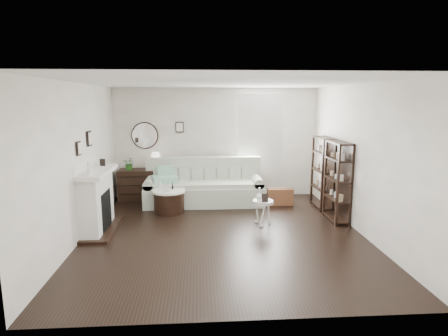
{
  "coord_description": "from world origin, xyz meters",
  "views": [
    {
      "loc": [
        -0.43,
        -6.5,
        2.42
      ],
      "look_at": [
        0.06,
        0.8,
        1.07
      ],
      "focal_mm": 30.0,
      "sensor_mm": 36.0,
      "label": 1
    }
  ],
  "objects": [
    {
      "name": "pedestal_table",
      "position": [
        0.79,
        0.45,
        0.45
      ],
      "size": [
        0.41,
        0.41,
        0.49
      ],
      "rotation": [
        0.0,
        0.0,
        -0.2
      ],
      "color": "white",
      "rests_on": "ground"
    },
    {
      "name": "shelf_unit_far",
      "position": [
        2.33,
        1.55,
        0.8
      ],
      "size": [
        0.3,
        0.8,
        1.6
      ],
      "color": "black",
      "rests_on": "ground"
    },
    {
      "name": "bottle_drum",
      "position": [
        -1.27,
        1.32,
        0.63
      ],
      "size": [
        0.06,
        0.06,
        0.27
      ],
      "primitive_type": "cylinder",
      "color": "silver",
      "rests_on": "drum_table"
    },
    {
      "name": "suitcase",
      "position": [
        1.44,
        1.81,
        0.2
      ],
      "size": [
        0.6,
        0.23,
        0.39
      ],
      "primitive_type": "cube",
      "rotation": [
        0.0,
        0.0,
        -0.06
      ],
      "color": "brown",
      "rests_on": "ground"
    },
    {
      "name": "quilt",
      "position": [
        -1.22,
        1.95,
        0.62
      ],
      "size": [
        0.63,
        0.56,
        0.14
      ],
      "primitive_type": "cube",
      "rotation": [
        0.0,
        0.0,
        0.22
      ],
      "color": "#227E5C",
      "rests_on": "sofa"
    },
    {
      "name": "sofa",
      "position": [
        -0.33,
        2.08,
        0.35
      ],
      "size": [
        2.73,
        0.94,
        1.06
      ],
      "color": "#A2AB98",
      "rests_on": "ground"
    },
    {
      "name": "room",
      "position": [
        0.73,
        2.7,
        1.6
      ],
      "size": [
        5.5,
        5.5,
        5.5
      ],
      "color": "black",
      "rests_on": "ground"
    },
    {
      "name": "drum_table",
      "position": [
        -1.09,
        1.4,
        0.25
      ],
      "size": [
        0.71,
        0.71,
        0.49
      ],
      "rotation": [
        0.0,
        0.0,
        0.34
      ],
      "color": "black",
      "rests_on": "ground"
    },
    {
      "name": "fireplace",
      "position": [
        -2.32,
        0.3,
        0.54
      ],
      "size": [
        0.5,
        1.4,
        1.84
      ],
      "color": "white",
      "rests_on": "ground"
    },
    {
      "name": "card_frame_ped",
      "position": [
        0.81,
        0.34,
        0.57
      ],
      "size": [
        0.12,
        0.05,
        0.16
      ],
      "primitive_type": "cube",
      "rotation": [
        -0.21,
        0.0,
        0.02
      ],
      "color": "black",
      "rests_on": "pedestal_table"
    },
    {
      "name": "potted_plant",
      "position": [
        -2.09,
        2.42,
        0.91
      ],
      "size": [
        0.35,
        0.33,
        0.31
      ],
      "primitive_type": "imported",
      "rotation": [
        0.0,
        0.0,
        -0.38
      ],
      "color": "#27621C",
      "rests_on": "dresser"
    },
    {
      "name": "flask_ped",
      "position": [
        0.72,
        0.46,
        0.61
      ],
      "size": [
        0.13,
        0.13,
        0.25
      ],
      "primitive_type": null,
      "color": "silver",
      "rests_on": "pedestal_table"
    },
    {
      "name": "table_lamp",
      "position": [
        -1.48,
        2.47,
        0.96
      ],
      "size": [
        0.34,
        0.34,
        0.41
      ],
      "primitive_type": null,
      "rotation": [
        0.0,
        0.0,
        -0.4
      ],
      "color": "beige",
      "rests_on": "dresser"
    },
    {
      "name": "card_frame_drum",
      "position": [
        -1.14,
        1.22,
        0.58
      ],
      "size": [
        0.14,
        0.06,
        0.18
      ],
      "primitive_type": "cube",
      "rotation": [
        -0.21,
        0.0,
        -0.05
      ],
      "color": "silver",
      "rests_on": "drum_table"
    },
    {
      "name": "dresser",
      "position": [
        -1.81,
        2.47,
        0.38
      ],
      "size": [
        1.14,
        0.49,
        0.76
      ],
      "color": "black",
      "rests_on": "ground"
    },
    {
      "name": "eiffel_ped",
      "position": [
        0.87,
        0.47,
        0.58
      ],
      "size": [
        0.13,
        0.13,
        0.18
      ],
      "primitive_type": null,
      "rotation": [
        0.0,
        0.0,
        0.31
      ],
      "color": "black",
      "rests_on": "pedestal_table"
    },
    {
      "name": "eiffel_drum",
      "position": [
        -1.01,
        1.44,
        0.58
      ],
      "size": [
        0.12,
        0.12,
        0.18
      ],
      "primitive_type": null,
      "rotation": [
        0.0,
        0.0,
        0.16
      ],
      "color": "black",
      "rests_on": "drum_table"
    },
    {
      "name": "shelf_unit_near",
      "position": [
        2.33,
        0.65,
        0.8
      ],
      "size": [
        0.3,
        0.8,
        1.6
      ],
      "color": "black",
      "rests_on": "ground"
    }
  ]
}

